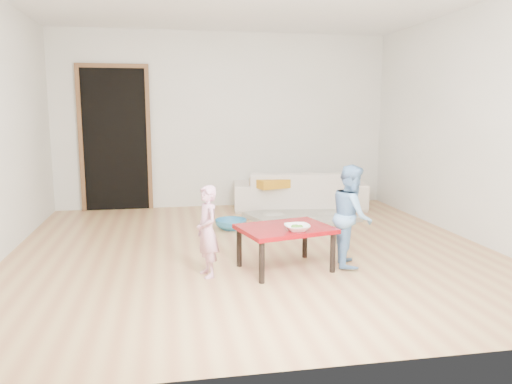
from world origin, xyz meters
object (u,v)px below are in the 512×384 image
object	(u,v)px
red_table	(285,248)
basin	(231,224)
child_blue	(352,215)
bowl	(297,228)
sofa	(299,190)
child_pink	(207,231)

from	to	relation	value
red_table	basin	bearing A→B (deg)	100.05
child_blue	basin	xyz separation A→B (m)	(-0.94, 1.62, -0.42)
child_blue	red_table	bearing A→B (deg)	106.69
bowl	basin	world-z (taller)	bowl
bowl	child_blue	distance (m)	0.62
sofa	child_pink	bearing A→B (deg)	67.80
sofa	red_table	world-z (taller)	sofa
basin	child_blue	bearing A→B (deg)	-59.91
bowl	basin	bearing A→B (deg)	101.16
child_pink	basin	xyz separation A→B (m)	(0.43, 1.71, -0.35)
sofa	child_blue	size ratio (longest dim) A/B	2.01
sofa	red_table	size ratio (longest dim) A/B	2.39
red_table	child_pink	size ratio (longest dim) A/B	0.99
red_table	child_blue	distance (m)	0.71
sofa	bowl	bearing A→B (deg)	81.87
child_blue	child_pink	bearing A→B (deg)	108.06
sofa	red_table	distance (m)	2.90
bowl	basin	distance (m)	1.89
red_table	child_pink	world-z (taller)	child_pink
sofa	bowl	world-z (taller)	sofa
sofa	basin	distance (m)	1.63
child_pink	sofa	bearing A→B (deg)	135.29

